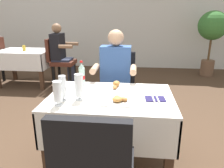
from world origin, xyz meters
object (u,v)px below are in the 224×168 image
Objects in this scene: chair_far_diner_seat at (118,86)px; cola_bottle_primary at (82,75)px; seated_diner_far at (115,77)px; plate_far_diner at (116,87)px; background_patron at (61,52)px; potted_plant_corner at (212,30)px; beer_glass_left at (58,93)px; beer_glass_middle at (63,87)px; background_dining_table at (25,59)px; plate_near_camera at (117,100)px; beer_glass_right at (79,87)px; background_chair_right at (59,59)px; background_table_tumbler at (24,48)px; napkin_cutlery_set at (155,99)px; main_dining_table at (111,113)px.

chair_far_diner_seat is 0.66m from cola_bottle_primary.
plate_far_diner is at bearing -84.12° from seated_diner_far.
seated_diner_far is 0.51m from cola_bottle_primary.
potted_plant_corner is (3.23, 1.16, 0.36)m from background_patron.
beer_glass_middle is at bearing 86.96° from beer_glass_left.
background_dining_table is at bearing 123.16° from beer_glass_middle.
plate_far_diner is at bearing 48.13° from beer_glass_left.
cola_bottle_primary reaches higher than chair_far_diner_seat.
plate_near_camera is 0.23× the size of background_dining_table.
cola_bottle_primary is at bearing 82.52° from beer_glass_middle.
plate_near_camera is 0.16× the size of potted_plant_corner.
chair_far_diner_seat is at bearing -38.09° from background_dining_table.
background_dining_table is (-1.80, 2.52, -0.30)m from beer_glass_right.
background_chair_right is (-1.07, 2.52, -0.28)m from beer_glass_right.
background_patron is (-1.35, 2.54, -0.03)m from plate_near_camera.
background_chair_right reaches higher than background_table_tumbler.
beer_glass_middle is at bearing -69.75° from background_chair_right.
plate_near_camera is 1.24× the size of napkin_cutlery_set.
plate_near_camera is (0.10, -0.82, 0.03)m from seated_diner_far.
plate_near_camera is 0.35m from plate_far_diner.
background_patron is at bearing 118.09° from main_dining_table.
beer_glass_middle is (-0.46, -0.01, 0.10)m from plate_near_camera.
background_patron is at bearing 120.80° from plate_far_diner.
main_dining_table is 0.51m from beer_glass_middle.
seated_diner_far is 3.51m from potted_plant_corner.
beer_glass_left is at bearing -93.04° from beer_glass_middle.
seated_diner_far is at bearing 51.98° from cola_bottle_primary.
beer_glass_right is 3.02m from background_table_tumbler.
background_patron reaches higher than beer_glass_middle.
cola_bottle_primary is 0.80m from napkin_cutlery_set.
background_chair_right reaches higher than plate_near_camera.
napkin_cutlery_set is 0.13× the size of potted_plant_corner.
chair_far_diner_seat is 1.00× the size of background_chair_right.
seated_diner_far is at bearing -102.60° from chair_far_diner_seat.
background_patron reaches higher than beer_glass_left.
seated_diner_far is 5.78× the size of beer_glass_middle.
beer_glass_right is 1.18× the size of napkin_cutlery_set.
main_dining_table is 1.15× the size of background_chair_right.
cola_bottle_primary reaches higher than background_dining_table.
chair_far_diner_seat is 0.94m from napkin_cutlery_set.
seated_diner_far reaches higher than background_table_tumbler.
potted_plant_corner is at bearing 19.66° from background_patron.
plate_far_diner reaches higher than napkin_cutlery_set.
beer_glass_left reaches higher than plate_far_diner.
seated_diner_far is (-0.02, 0.68, 0.16)m from main_dining_table.
beer_glass_middle is at bearing -172.16° from napkin_cutlery_set.
background_table_tumbler is (-1.68, 2.05, -0.06)m from cola_bottle_primary.
seated_diner_far is 2.13m from background_patron.
plate_far_diner is at bearing -12.01° from cola_bottle_primary.
background_dining_table is (-2.06, 1.61, -0.01)m from chair_far_diner_seat.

